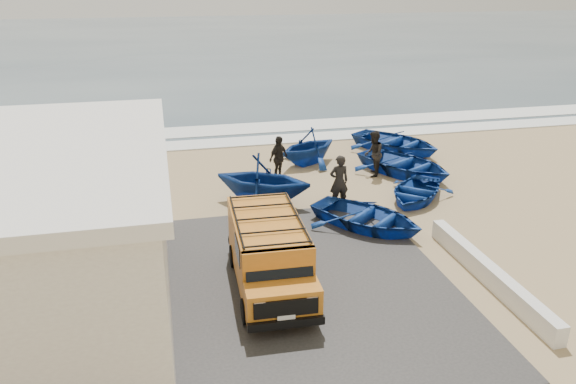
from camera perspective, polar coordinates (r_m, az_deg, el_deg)
ground at (r=17.15m, az=-0.25°, el=-6.08°), size 160.00×160.00×0.00m
slab at (r=15.13m, az=-6.07°, el=-10.16°), size 12.00×10.00×0.05m
ocean at (r=71.36m, az=-10.55°, el=14.70°), size 180.00×88.00×0.01m
surf_line at (r=28.18m, az=-5.66°, el=5.05°), size 180.00×1.60×0.06m
surf_wash at (r=30.57m, az=-6.29°, el=6.31°), size 180.00×2.20×0.04m
parapet at (r=16.38m, az=19.70°, el=-7.79°), size 0.35×6.00×0.55m
van at (r=14.89m, az=-1.94°, el=-6.07°), size 1.97×4.62×1.96m
boat_near_left at (r=18.70m, az=8.03°, el=-2.51°), size 4.62×4.77×0.81m
boat_near_right at (r=21.33m, az=12.81°, el=0.06°), size 3.99×4.08×0.69m
boat_mid_left at (r=20.32m, az=-2.57°, el=1.30°), size 4.65×4.48×1.88m
boat_mid_right at (r=23.98m, az=11.77°, el=2.79°), size 4.79×5.26×0.89m
boat_far_left at (r=24.74m, az=2.07°, el=4.69°), size 3.97×3.81×1.61m
boat_far_right at (r=27.04m, az=10.89°, el=5.00°), size 5.07×5.41×0.91m
fisherman_front at (r=20.05m, az=5.21°, el=1.06°), size 0.74×0.50×1.95m
fisherman_middle at (r=23.42m, az=8.68°, el=3.85°), size 1.03×1.14×1.90m
fisherman_back at (r=22.74m, az=-0.97°, el=3.47°), size 1.11×1.02×1.83m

